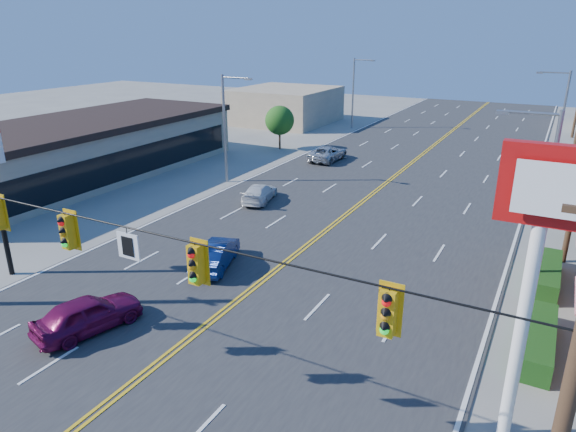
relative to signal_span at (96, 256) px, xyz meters
The scene contains 15 objects.
ground 4.89m from the signal_span, ahead, with size 160.00×160.00×0.00m, color gray.
road 20.58m from the signal_span, 89.66° to the left, with size 20.00×120.00×0.06m, color #2D2D30.
signal_span is the anchor object (origin of this frame).
kfc_pylon 11.87m from the signal_span, 19.78° to the left, with size 2.20×0.36×8.50m.
strip_mall 28.46m from the signal_span, 140.56° to the left, with size 10.40×26.40×4.40m.
streetlight_se 17.76m from the signal_span, 52.06° to the left, with size 2.55×0.25×8.00m.
streetlight_ne 39.54m from the signal_span, 73.98° to the left, with size 2.55×0.25×8.00m.
streetlight_sw 24.46m from the signal_span, 115.88° to the left, with size 2.55×0.25×8.00m.
streetlight_nw 49.17m from the signal_span, 102.54° to the left, with size 2.55×0.25×8.00m.
tree_west 36.42m from the signal_span, 110.75° to the left, with size 2.80×2.80×4.20m.
bld_west_far 52.03m from the signal_span, 112.50° to the left, with size 11.00×12.00×4.20m, color tan.
car_magenta 5.99m from the signal_span, 148.35° to the left, with size 1.66×4.12×1.40m, color maroon.
car_blue 10.47m from the signal_span, 106.32° to the left, with size 1.42×4.06×1.34m, color navy.
car_white 20.41m from the signal_span, 107.86° to the left, with size 1.63×4.00×1.16m, color silver.
car_silver 32.71m from the signal_span, 102.00° to the left, with size 2.16×4.68×1.30m, color #BABBC0.
Camera 1 is at (11.09, -9.25, 10.98)m, focal length 32.00 mm.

